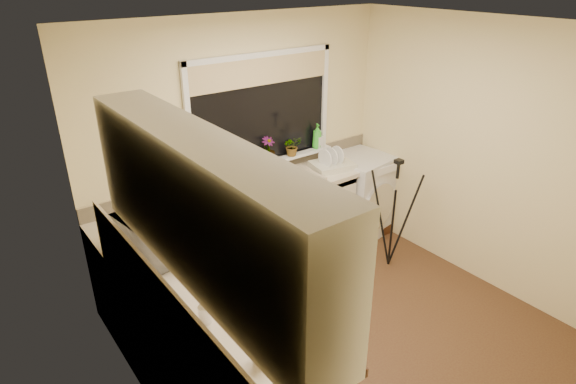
{
  "coord_description": "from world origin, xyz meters",
  "views": [
    {
      "loc": [
        -2.3,
        -2.26,
        2.8
      ],
      "look_at": [
        -0.19,
        0.55,
        1.15
      ],
      "focal_mm": 30.05,
      "sensor_mm": 36.0,
      "label": 1
    }
  ],
  "objects": [
    {
      "name": "plant_d",
      "position": [
        0.5,
        1.4,
        1.15
      ],
      "size": [
        0.22,
        0.2,
        0.2
      ],
      "primitive_type": "imported",
      "rotation": [
        0.0,
        0.0,
        -0.26
      ],
      "color": "#999999",
      "rests_on": "windowsill"
    },
    {
      "name": "soap_bottle_green",
      "position": [
        0.85,
        1.42,
        1.18
      ],
      "size": [
        0.13,
        0.13,
        0.26
      ],
      "primitive_type": "imported",
      "rotation": [
        0.0,
        0.0,
        -0.37
      ],
      "color": "green",
      "rests_on": "windowsill"
    },
    {
      "name": "splashback_back",
      "position": [
        0.0,
        1.49,
        0.97
      ],
      "size": [
        3.2,
        0.02,
        0.14
      ],
      "primitive_type": "cube",
      "color": "beige",
      "rests_on": "wall_back"
    },
    {
      "name": "wall_back",
      "position": [
        0.0,
        1.5,
        1.23
      ],
      "size": [
        3.2,
        0.0,
        3.2
      ],
      "primitive_type": "plane",
      "rotation": [
        1.57,
        0.0,
        0.0
      ],
      "color": "beige",
      "rests_on": "ground"
    },
    {
      "name": "windowsill",
      "position": [
        0.2,
        1.43,
        1.04
      ],
      "size": [
        1.6,
        0.14,
        0.03
      ],
      "primitive_type": "cube",
      "color": "white",
      "rests_on": "wall_back"
    },
    {
      "name": "faucet",
      "position": [
        0.2,
        1.38,
        1.02
      ],
      "size": [
        0.03,
        0.03,
        0.24
      ],
      "primitive_type": "cylinder",
      "color": "silver",
      "rests_on": "worktop_back"
    },
    {
      "name": "wall_front",
      "position": [
        0.0,
        -1.5,
        1.23
      ],
      "size": [
        3.2,
        0.0,
        3.2
      ],
      "primitive_type": "plane",
      "rotation": [
        -1.57,
        0.0,
        0.0
      ],
      "color": "beige",
      "rests_on": "ground"
    },
    {
      "name": "kettle",
      "position": [
        -1.17,
        0.45,
        1.01
      ],
      "size": [
        0.17,
        0.17,
        0.22
      ],
      "primitive_type": "cylinder",
      "color": "silver",
      "rests_on": "worktop_left"
    },
    {
      "name": "plant_a",
      "position": [
        -0.36,
        1.39,
        1.18
      ],
      "size": [
        0.14,
        0.1,
        0.27
      ],
      "primitive_type": "imported",
      "rotation": [
        0.0,
        0.0,
        0.01
      ],
      "color": "#999999",
      "rests_on": "windowsill"
    },
    {
      "name": "steel_jar",
      "position": [
        -1.34,
        -0.17,
        0.95
      ],
      "size": [
        0.08,
        0.08,
        0.11
      ],
      "primitive_type": "cylinder",
      "color": "silver",
      "rests_on": "worktop_left"
    },
    {
      "name": "window_blind",
      "position": [
        0.2,
        1.46,
        1.92
      ],
      "size": [
        1.5,
        0.02,
        0.25
      ],
      "primitive_type": "cube",
      "color": "tan",
      "rests_on": "wall_back"
    },
    {
      "name": "plant_b",
      "position": [
        -0.12,
        1.4,
        1.16
      ],
      "size": [
        0.15,
        0.13,
        0.21
      ],
      "primitive_type": "imported",
      "rotation": [
        0.0,
        0.0,
        -0.43
      ],
      "color": "#999999",
      "rests_on": "windowsill"
    },
    {
      "name": "splashback_left",
      "position": [
        -1.59,
        -0.3,
        1.12
      ],
      "size": [
        0.02,
        2.4,
        0.45
      ],
      "primitive_type": "cube",
      "color": "beige",
      "rests_on": "wall_left"
    },
    {
      "name": "base_cabinet_back",
      "position": [
        -0.33,
        1.2,
        0.43
      ],
      "size": [
        2.55,
        0.6,
        0.86
      ],
      "primitive_type": "cube",
      "color": "silver",
      "rests_on": "floor"
    },
    {
      "name": "microwave",
      "position": [
        -1.28,
        0.7,
        1.05
      ],
      "size": [
        0.44,
        0.59,
        0.3
      ],
      "primitive_type": "imported",
      "rotation": [
        0.0,
        0.0,
        1.72
      ],
      "color": "white",
      "rests_on": "worktop_left"
    },
    {
      "name": "upper_cabinet",
      "position": [
        -1.44,
        -0.45,
        1.8
      ],
      "size": [
        0.28,
        1.9,
        0.7
      ],
      "primitive_type": "cube",
      "color": "silver",
      "rests_on": "wall_left"
    },
    {
      "name": "worktop_left",
      "position": [
        -1.3,
        -0.3,
        0.88
      ],
      "size": [
        0.6,
        2.4,
        0.04
      ],
      "primitive_type": "cube",
      "color": "beige",
      "rests_on": "base_cabinet_left"
    },
    {
      "name": "wall_right",
      "position": [
        1.6,
        0.0,
        1.23
      ],
      "size": [
        0.0,
        3.0,
        3.0
      ],
      "primitive_type": "plane",
      "rotation": [
        1.57,
        0.0,
        -1.57
      ],
      "color": "beige",
      "rests_on": "ground"
    },
    {
      "name": "cup_left",
      "position": [
        -1.25,
        -0.63,
        0.95
      ],
      "size": [
        0.14,
        0.14,
        0.1
      ],
      "primitive_type": "imported",
      "rotation": [
        0.0,
        0.0,
        0.4
      ],
      "color": "beige",
      "rests_on": "worktop_left"
    },
    {
      "name": "wall_left",
      "position": [
        -1.6,
        0.0,
        1.23
      ],
      "size": [
        0.0,
        3.0,
        3.0
      ],
      "primitive_type": "plane",
      "rotation": [
        1.57,
        0.0,
        1.57
      ],
      "color": "beige",
      "rests_on": "ground"
    },
    {
      "name": "laptop",
      "position": [
        -0.54,
        1.23,
        0.97
      ],
      "size": [
        0.39,
        0.36,
        0.26
      ],
      "rotation": [
        0.0,
        0.0,
        0.16
      ],
      "color": "#9D9CA4",
      "rests_on": "worktop_back"
    },
    {
      "name": "washing_machine",
      "position": [
        1.28,
        1.19,
        0.46
      ],
      "size": [
        0.74,
        0.72,
        0.92
      ],
      "primitive_type": "cube",
      "rotation": [
        0.0,
        0.0,
        0.15
      ],
      "color": "silver",
      "rests_on": "floor"
    },
    {
      "name": "sink",
      "position": [
        0.2,
        1.2,
        0.91
      ],
      "size": [
        0.82,
        0.46,
        0.03
      ],
      "primitive_type": "cube",
      "color": "tan",
      "rests_on": "worktop_back"
    },
    {
      "name": "worktop_back",
      "position": [
        0.0,
        1.2,
        0.88
      ],
      "size": [
        3.2,
        0.6,
        0.04
      ],
      "primitive_type": "cube",
      "color": "beige",
      "rests_on": "base_cabinet_back"
    },
    {
      "name": "soap_bottle_clear",
      "position": [
        0.87,
        1.41,
        1.15
      ],
      "size": [
        0.1,
        0.1,
        0.19
      ],
      "primitive_type": "imported",
      "rotation": [
        0.0,
        0.0,
        0.1
      ],
      "color": "#999999",
      "rests_on": "windowsill"
    },
    {
      "name": "cup_back",
      "position": [
        0.99,
        1.23,
        0.95
      ],
      "size": [
        0.14,
        0.14,
        0.1
      ],
      "primitive_type": "imported",
      "rotation": [
        0.0,
        0.0,
        -0.12
      ],
      "color": "beige",
      "rests_on": "worktop_back"
    },
    {
      "name": "floor",
      "position": [
        0.0,
        0.0,
        0.0
      ],
      "size": [
        3.2,
        3.2,
        0.0
      ],
      "primitive_type": "plane",
      "color": "brown",
      "rests_on": "ground"
    },
    {
      "name": "tripod",
      "position": [
        1.06,
        0.48,
        0.58
      ],
      "size": [
        0.74,
        0.74,
        1.16
      ],
      "primitive_type": null,
      "rotation": [
        0.0,
        0.0,
        -0.36
      ],
      "color": "black",
      "rests_on": "floor"
    },
    {
      "name": "dish_rack",
      "position": [
        0.85,
        1.16,
        0.93
      ],
      "size": [
        0.48,
        0.39,
        0.06
      ],
      "primitive_type": "cube",
      "rotation": [
        0.0,
        0.0,
        -0.21
      ],
      "color": "beige",
      "rests_on": "worktop_back"
    },
    {
      "name": "plant_c",
      "position": [
        0.21,
        1.41,
        1.17
      ],
      "size": [
        0.15,
        0.15,
        0.25
      ],
      "primitive_type": "imported",
      "rotation": [
        0.0,
        0.0,
        0.11
      ],
      "color": "#999999",
      "rests_on": "windowsill"
    },
    {
      "name": "window_glass",
      "position": [
        0.2,
        1.49,
        1.55
      ],
      "size": [
        1.5,
        0.02,
        1.0
      ],
      "primitive_type": "cube",
      "color": "black",
      "rests_on": "wall_back"
    },
    {
      "name": "ceiling",
      "position": [
        0.0,
        0.0,
        2.45
      ],
      "size": [
        3.2,
        3.2,
        0.0
      ],
      "primitive_type": "plane",
      "rotation": [
        3.14,
        0.0,
        0.0
      ],
      "color": "white",
      "rests_on": "ground"
    }
  ]
}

